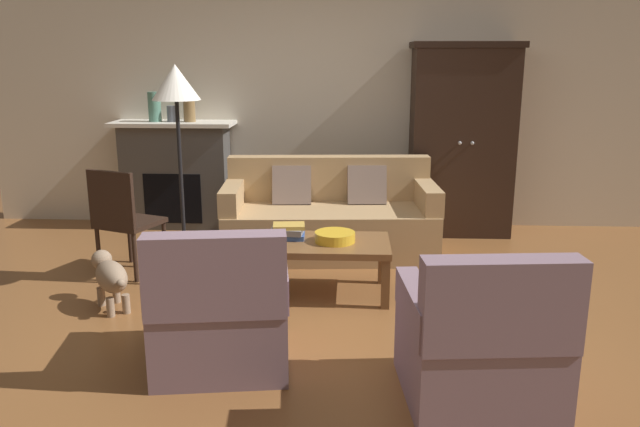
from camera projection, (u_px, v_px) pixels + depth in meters
name	position (u px, v px, depth m)	size (l,w,h in m)	color
ground_plane	(308.00, 314.00, 4.47)	(9.60, 9.60, 0.00)	brown
back_wall	(324.00, 93.00, 6.59)	(7.20, 0.10, 2.80)	silver
fireplace	(176.00, 174.00, 6.63)	(1.26, 0.48, 1.12)	#4C4947
armoire	(461.00, 140.00, 6.32)	(1.06, 0.57, 1.91)	black
couch	(330.00, 219.00, 5.79)	(1.97, 0.97, 0.86)	tan
coffee_table	(317.00, 248.00, 4.76)	(1.10, 0.60, 0.42)	brown
fruit_bowl	(335.00, 237.00, 4.73)	(0.30, 0.30, 0.08)	gold
book_stack	(288.00, 231.00, 4.81)	(0.27, 0.20, 0.11)	#38569E
mantel_vase_jade	(155.00, 107.00, 6.45)	(0.13, 0.13, 0.30)	slate
mantel_vase_slate	(172.00, 114.00, 6.46)	(0.11, 0.11, 0.16)	#565B66
mantel_vase_bronze	(189.00, 108.00, 6.43)	(0.12, 0.12, 0.27)	olive
armchair_near_left	(221.00, 315.00, 3.67)	(0.87, 0.86, 0.88)	gray
armchair_near_right	(481.00, 346.00, 3.28)	(0.84, 0.84, 0.88)	gray
side_chair_wooden	(122.00, 216.00, 5.14)	(0.57, 0.57, 0.90)	black
floor_lamp	(176.00, 96.00, 4.64)	(0.36, 0.36, 1.72)	black
dog	(110.00, 276.00, 4.52)	(0.42, 0.49, 0.39)	gray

